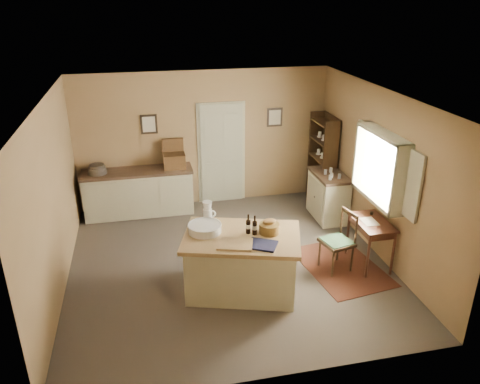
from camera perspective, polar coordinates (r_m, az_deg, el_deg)
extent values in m
plane|color=brown|center=(7.68, -1.44, -8.66)|extent=(5.00, 5.00, 0.00)
cube|color=#957651|center=(9.38, -4.44, 6.45)|extent=(5.00, 0.10, 2.70)
cube|color=#957651|center=(4.91, 4.04, -10.43)|extent=(5.00, 0.10, 2.70)
cube|color=#957651|center=(7.08, -21.85, -1.04)|extent=(0.10, 5.00, 2.70)
cube|color=#957651|center=(7.88, 16.63, 2.14)|extent=(0.10, 5.00, 2.70)
plane|color=silver|center=(6.65, -1.68, 11.46)|extent=(5.00, 5.00, 0.00)
cube|color=#AAAA8F|center=(9.50, -2.26, 4.84)|extent=(0.97, 0.06, 2.11)
cube|color=black|center=(9.19, -11.05, 8.11)|extent=(0.32, 0.02, 0.38)
cube|color=beige|center=(9.18, -11.05, 8.09)|extent=(0.24, 0.01, 0.30)
cube|color=black|center=(9.56, 4.25, 9.07)|extent=(0.32, 0.02, 0.38)
cube|color=beige|center=(9.55, 4.27, 9.06)|extent=(0.24, 0.01, 0.30)
cube|color=#BFBA94|center=(7.78, 16.22, -0.72)|extent=(0.25, 1.32, 0.06)
cube|color=#BFBA94|center=(7.43, 17.13, 6.77)|extent=(0.25, 1.32, 0.06)
cube|color=white|center=(7.64, 17.46, 2.99)|extent=(0.01, 1.20, 1.00)
cube|color=#BFBA94|center=(6.98, 20.38, 0.64)|extent=(0.04, 0.35, 1.00)
cube|color=#BFBA94|center=(8.31, 14.57, 4.93)|extent=(0.04, 0.35, 1.00)
cube|color=#BFBA94|center=(6.84, 0.21, -8.87)|extent=(1.72, 1.34, 0.85)
cube|color=#A38450|center=(6.61, 0.22, -5.53)|extent=(1.86, 1.48, 0.06)
cylinder|color=white|center=(6.68, -4.32, -4.43)|extent=(0.47, 0.47, 0.11)
cube|color=#A38450|center=(6.34, -0.63, -6.38)|extent=(0.55, 0.45, 0.03)
cube|color=black|center=(6.34, 2.76, -6.44)|extent=(0.48, 0.45, 0.02)
cylinder|color=olive|center=(6.64, 3.58, -4.45)|extent=(0.28, 0.28, 0.14)
cylinder|color=black|center=(6.58, 1.01, -3.92)|extent=(0.07, 0.07, 0.29)
cylinder|color=black|center=(6.55, 1.80, -4.06)|extent=(0.07, 0.07, 0.29)
cube|color=#BFBA94|center=(9.34, -12.22, -0.16)|extent=(2.06, 0.57, 0.85)
cube|color=#332319|center=(9.18, -12.45, 2.42)|extent=(2.10, 0.60, 0.05)
cube|color=#482E16|center=(9.14, -8.01, 3.76)|extent=(0.41, 0.31, 0.28)
cylinder|color=#59544F|center=(9.18, -17.02, 2.70)|extent=(0.35, 0.35, 0.18)
cube|color=#421C0E|center=(7.76, 12.22, -8.85)|extent=(1.32, 1.74, 0.01)
cube|color=#371B11|center=(7.59, 15.81, -3.57)|extent=(0.49, 0.81, 0.03)
cube|color=#371B11|center=(7.62, 15.75, -4.04)|extent=(0.43, 0.75, 0.10)
cube|color=silver|center=(7.56, 15.49, -3.49)|extent=(0.22, 0.30, 0.01)
cylinder|color=black|center=(7.79, 15.75, -2.50)|extent=(0.05, 0.05, 0.05)
cylinder|color=#371B11|center=(7.40, 15.32, -7.68)|extent=(0.04, 0.04, 0.72)
cylinder|color=#371B11|center=(7.59, 18.14, -7.22)|extent=(0.04, 0.04, 0.72)
cylinder|color=#371B11|center=(7.96, 12.99, -5.08)|extent=(0.04, 0.04, 0.72)
cylinder|color=#371B11|center=(8.14, 15.66, -4.73)|extent=(0.04, 0.04, 0.72)
cube|color=#BFBA94|center=(9.13, 10.68, -0.59)|extent=(0.51, 0.93, 0.85)
cube|color=#332319|center=(8.96, 10.89, 2.04)|extent=(0.54, 0.97, 0.05)
cylinder|color=silver|center=(8.81, 11.09, 2.12)|extent=(0.22, 0.22, 0.09)
cube|color=black|center=(9.22, 10.90, 2.96)|extent=(0.31, 0.04, 1.84)
cube|color=black|center=(9.91, 9.18, 4.53)|extent=(0.31, 0.04, 1.84)
cube|color=black|center=(9.62, 10.82, 3.82)|extent=(0.02, 0.83, 1.84)
cube|color=black|center=(9.89, 9.66, -1.00)|extent=(0.31, 0.79, 0.03)
cube|color=black|center=(9.71, 9.84, 1.47)|extent=(0.31, 0.79, 0.03)
cube|color=black|center=(9.55, 10.03, 4.03)|extent=(0.31, 0.79, 0.03)
cube|color=black|center=(9.44, 10.19, 6.14)|extent=(0.31, 0.79, 0.03)
cube|color=black|center=(9.33, 10.35, 8.29)|extent=(0.31, 0.79, 0.03)
cylinder|color=white|center=(9.53, 10.05, 4.37)|extent=(0.12, 0.12, 0.11)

